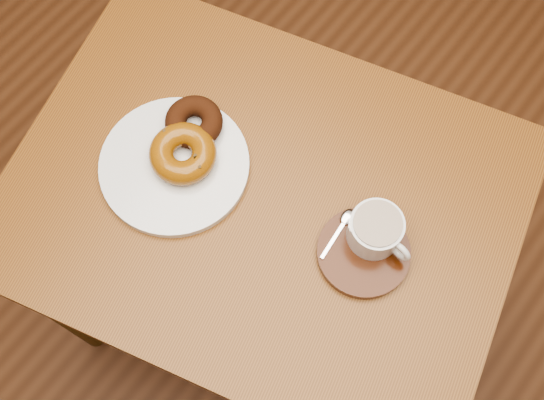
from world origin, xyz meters
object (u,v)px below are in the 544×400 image
Objects in this scene: donut_plate at (174,165)px; saucer at (363,253)px; coffee_cup at (376,230)px; cafe_table at (263,222)px.

donut_plate and saucer have the same top height.
coffee_cup is (0.31, 0.10, 0.04)m from donut_plate.
cafe_table is 0.24m from coffee_cup.
saucer is (0.32, 0.07, 0.00)m from donut_plate.
saucer is at bearing 12.03° from donut_plate.
donut_plate is 1.68× the size of saucer.
coffee_cup is at bearing 95.42° from saucer.
coffee_cup is (-0.00, 0.03, 0.04)m from saucer.
donut_plate is at bearing -176.75° from cafe_table.
saucer reaches higher than cafe_table.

